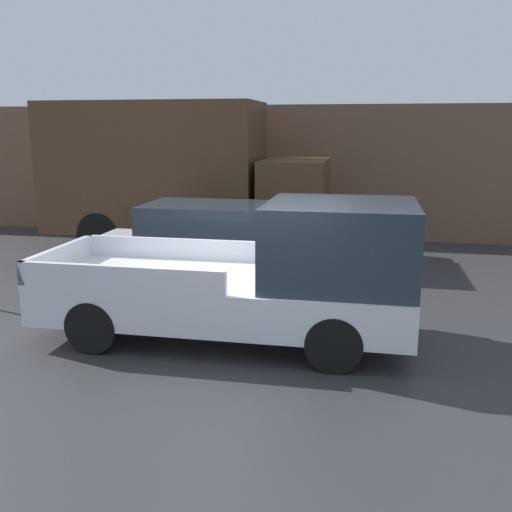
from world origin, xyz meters
TOP-DOWN VIEW (x-y plane):
  - ground_plane at (0.00, 0.00)m, footprint 60.00×60.00m
  - building_wall at (0.00, 8.66)m, footprint 28.00×0.15m
  - pickup_truck at (0.08, 0.47)m, footprint 5.42×2.10m
  - car at (-1.60, 3.24)m, footprint 4.59×1.98m
  - delivery_truck at (-3.31, 6.33)m, footprint 7.01×2.40m

SIDE VIEW (x-z plane):
  - ground_plane at x=0.00m, z-range 0.00..0.00m
  - car at x=-1.60m, z-range 0.01..1.65m
  - pickup_truck at x=0.08m, z-range -0.08..2.01m
  - building_wall at x=0.00m, z-range 0.00..3.70m
  - delivery_truck at x=-3.31m, z-range 0.12..3.83m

